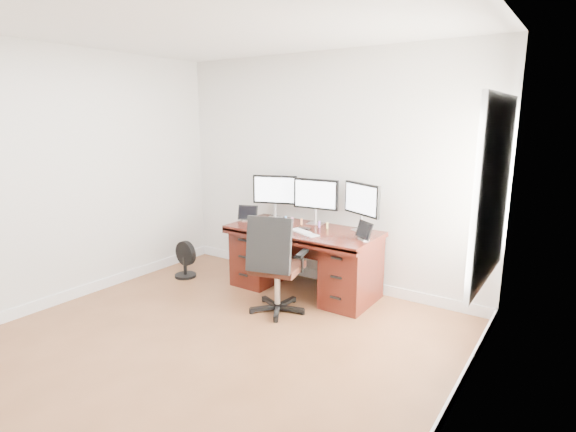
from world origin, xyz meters
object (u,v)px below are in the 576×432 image
Objects in this scene: monitor_center at (316,196)px; keyboard at (301,231)px; desk at (304,258)px; office_chair at (276,281)px; floor_fan at (185,260)px.

keyboard is (0.06, -0.40, -0.33)m from monitor_center.
desk is 0.67m from office_chair.
office_chair is at bearing -91.22° from monitor_center.
office_chair is 2.26× the size of floor_fan.
keyboard is (1.54, 0.28, 0.53)m from floor_fan.
monitor_center is at bearing 28.05° from floor_fan.
floor_fan is 0.84× the size of monitor_center.
keyboard is at bearing 78.61° from office_chair.
monitor_center reaches higher than office_chair.
desk is 6.50× the size of keyboard.
monitor_center is (1.49, 0.68, 0.86)m from floor_fan.
floor_fan is at bearing -163.46° from desk.
monitor_center is at bearing 89.96° from desk.
desk is at bearing -96.04° from monitor_center.
monitor_center is (-0.08, 0.91, 0.74)m from office_chair.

